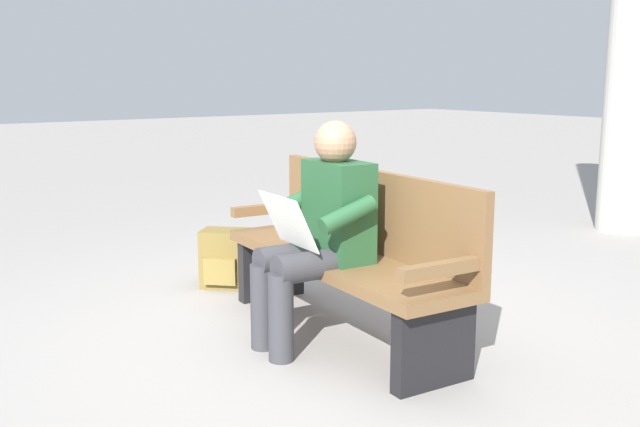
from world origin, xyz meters
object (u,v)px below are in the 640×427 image
at_px(person_seated, 320,228).
at_px(support_pillar, 637,6).
at_px(bench_near, 350,252).
at_px(backpack, 225,259).

xyz_separation_m(person_seated, support_pillar, (0.77, -3.97, 1.37)).
bearing_deg(support_pillar, person_seated, 100.98).
bearing_deg(bench_near, person_seated, 105.76).
xyz_separation_m(bench_near, person_seated, (-0.05, 0.24, 0.17)).
bearing_deg(backpack, bench_near, -173.50).
xyz_separation_m(person_seated, backpack, (1.24, -0.10, -0.44)).
distance_m(person_seated, backpack, 1.32).
relative_size(person_seated, support_pillar, 0.29).
distance_m(bench_near, person_seated, 0.30).
distance_m(bench_near, backpack, 1.23).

